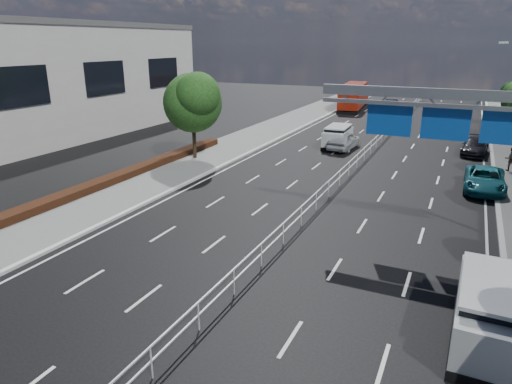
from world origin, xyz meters
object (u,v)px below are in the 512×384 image
at_px(overhead_gantry, 465,119).
at_px(red_bus, 354,96).
at_px(white_minivan, 338,137).
at_px(near_car_dark, 392,104).
at_px(silver_minivan, 492,313).
at_px(near_car_silver, 344,140).
at_px(parked_car_dark, 475,146).
at_px(parked_car_teal, 485,180).
at_px(pedestrian_b, 511,159).

distance_m(overhead_gantry, red_bus, 43.45).
xyz_separation_m(white_minivan, red_bus, (-4.36, 23.95, 0.84)).
height_order(near_car_dark, silver_minivan, silver_minivan).
height_order(red_bus, near_car_silver, red_bus).
bearing_deg(red_bus, white_minivan, -85.02).
xyz_separation_m(near_car_silver, parked_car_dark, (10.10, 2.62, -0.11)).
height_order(parked_car_teal, pedestrian_b, pedestrian_b).
bearing_deg(near_car_dark, red_bus, 21.35).
bearing_deg(pedestrian_b, near_car_silver, -12.18).
xyz_separation_m(white_minivan, parked_car_teal, (11.44, -8.11, -0.21)).
bearing_deg(pedestrian_b, parked_car_dark, -66.98).
distance_m(red_bus, pedestrian_b, 32.04).
bearing_deg(red_bus, overhead_gantry, -76.14).
xyz_separation_m(near_car_silver, silver_minivan, (10.72, -23.92, 0.22)).
distance_m(overhead_gantry, parked_car_teal, 10.21).
distance_m(white_minivan, pedestrian_b, 13.41).
height_order(red_bus, silver_minivan, red_bus).
distance_m(near_car_dark, silver_minivan, 51.32).
height_order(near_car_silver, pedestrian_b, pedestrian_b).
bearing_deg(white_minivan, parked_car_teal, -36.71).
height_order(silver_minivan, pedestrian_b, silver_minivan).
distance_m(overhead_gantry, near_car_silver, 19.31).
relative_size(white_minivan, near_car_silver, 0.94).
distance_m(red_bus, parked_car_dark, 26.71).
xyz_separation_m(red_bus, silver_minivan, (15.80, -48.49, -0.75)).
distance_m(near_car_dark, parked_car_teal, 35.45).
bearing_deg(near_car_silver, silver_minivan, 118.24).
relative_size(red_bus, parked_car_teal, 2.28).
distance_m(white_minivan, silver_minivan, 27.08).
relative_size(red_bus, near_car_dark, 2.72).
bearing_deg(overhead_gantry, silver_minivan, -78.43).
bearing_deg(silver_minivan, white_minivan, 116.13).
height_order(white_minivan, parked_car_dark, white_minivan).
height_order(white_minivan, near_car_dark, white_minivan).
bearing_deg(parked_car_dark, overhead_gantry, -88.79).
relative_size(near_car_silver, pedestrian_b, 2.75).
bearing_deg(parked_car_teal, parked_car_dark, 93.18).
xyz_separation_m(red_bus, parked_car_teal, (15.80, -32.06, -1.05)).
bearing_deg(near_car_dark, pedestrian_b, 116.38).
relative_size(near_car_dark, parked_car_dark, 0.92).
distance_m(silver_minivan, parked_car_dark, 26.55).
relative_size(white_minivan, silver_minivan, 0.87).
relative_size(overhead_gantry, red_bus, 0.90).
xyz_separation_m(white_minivan, near_car_dark, (0.44, 25.59, -0.21)).
relative_size(overhead_gantry, pedestrian_b, 6.21).
distance_m(red_bus, near_car_dark, 5.18).
distance_m(parked_car_teal, parked_car_dark, 10.13).
bearing_deg(white_minivan, silver_minivan, -66.38).
relative_size(overhead_gantry, parked_car_dark, 2.26).
xyz_separation_m(near_car_dark, parked_car_teal, (11.00, -33.70, 0.00)).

